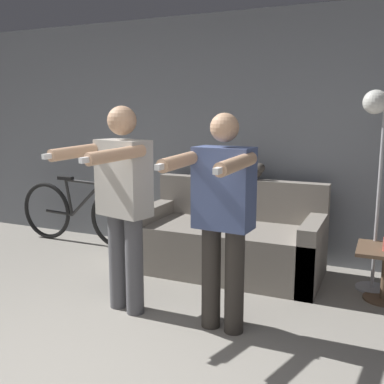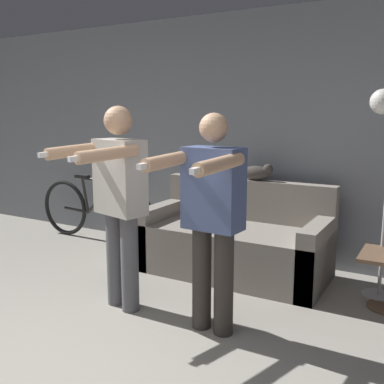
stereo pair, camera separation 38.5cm
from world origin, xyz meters
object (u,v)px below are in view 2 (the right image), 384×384
object	(u,v)px
person_left	(118,195)
person_right	(211,211)
cat	(257,173)
bicycle	(96,211)
couch	(235,244)

from	to	relation	value
person_left	person_right	distance (m)	0.82
person_right	cat	size ratio (longest dim) A/B	3.89
bicycle	couch	bearing A→B (deg)	-5.85
couch	person_right	xyz separation A→B (m)	(0.35, -1.19, 0.60)
cat	person_right	bearing A→B (deg)	-80.47
person_left	cat	distance (m)	1.61
couch	cat	world-z (taller)	cat
person_right	bicycle	distance (m)	2.75
couch	bicycle	size ratio (longest dim) A/B	1.03
person_right	bicycle	bearing A→B (deg)	153.09
person_right	cat	xyz separation A→B (m)	(-0.25, 1.51, 0.07)
couch	person_left	distance (m)	1.43
person_right	couch	bearing A→B (deg)	110.54
person_left	person_right	size ratio (longest dim) A/B	1.03
cat	bicycle	bearing A→B (deg)	-176.72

